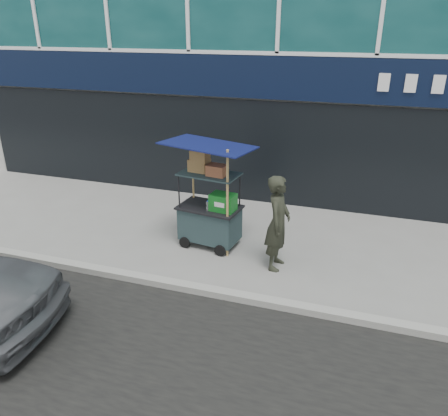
% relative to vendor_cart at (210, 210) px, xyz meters
% --- Properties ---
extents(ground, '(80.00, 80.00, 0.00)m').
position_rel_vendor_cart_xyz_m(ground, '(0.64, -1.41, -0.73)').
color(ground, slate).
rests_on(ground, ground).
extents(curb, '(80.00, 0.18, 0.12)m').
position_rel_vendor_cart_xyz_m(curb, '(0.64, -1.61, -0.67)').
color(curb, gray).
rests_on(curb, ground).
extents(vendor_cart, '(1.66, 1.28, 2.08)m').
position_rel_vendor_cart_xyz_m(vendor_cart, '(0.00, 0.00, 0.00)').
color(vendor_cart, '#1A2A2D').
rests_on(vendor_cart, ground).
extents(vendor_man, '(0.43, 0.63, 1.69)m').
position_rel_vendor_cart_xyz_m(vendor_man, '(1.38, -0.41, 0.12)').
color(vendor_man, black).
rests_on(vendor_man, ground).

